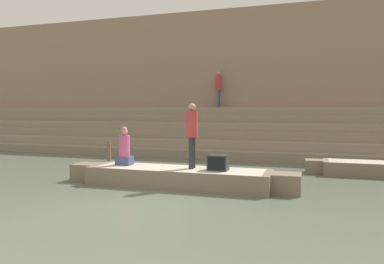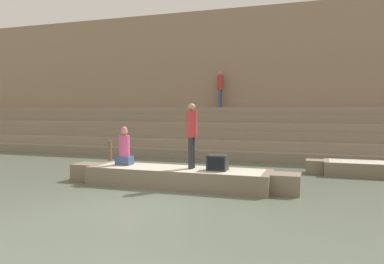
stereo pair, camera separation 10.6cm
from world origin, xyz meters
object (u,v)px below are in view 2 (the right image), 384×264
at_px(rowboat_main, 178,177).
at_px(mooring_post, 110,155).
at_px(tv_set, 218,163).
at_px(person_on_steps, 220,86).
at_px(person_rowing, 124,149).
at_px(person_standing, 192,131).

relative_size(rowboat_main, mooring_post, 6.43).
distance_m(rowboat_main, tv_set, 1.18).
relative_size(tv_set, mooring_post, 0.52).
height_order(tv_set, person_on_steps, person_on_steps).
distance_m(tv_set, mooring_post, 4.80).
distance_m(person_rowing, mooring_post, 2.50).
relative_size(person_rowing, mooring_post, 1.10).
xyz_separation_m(rowboat_main, mooring_post, (-3.25, 1.99, 0.23)).
distance_m(person_rowing, person_on_steps, 9.18).
xyz_separation_m(mooring_post, person_on_steps, (2.14, 7.00, 2.74)).
height_order(rowboat_main, tv_set, tv_set).
relative_size(tv_set, person_on_steps, 0.29).
xyz_separation_m(person_rowing, tv_set, (2.76, -0.14, -0.25)).
bearing_deg(person_rowing, rowboat_main, -10.44).
bearing_deg(rowboat_main, person_on_steps, 99.76).
distance_m(rowboat_main, mooring_post, 3.82).
distance_m(rowboat_main, person_rowing, 1.79).
height_order(person_standing, mooring_post, person_standing).
bearing_deg(person_on_steps, person_rowing, 120.83).
relative_size(person_standing, person_on_steps, 0.97).
relative_size(rowboat_main, person_standing, 3.67).
bearing_deg(rowboat_main, tv_set, 1.34).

